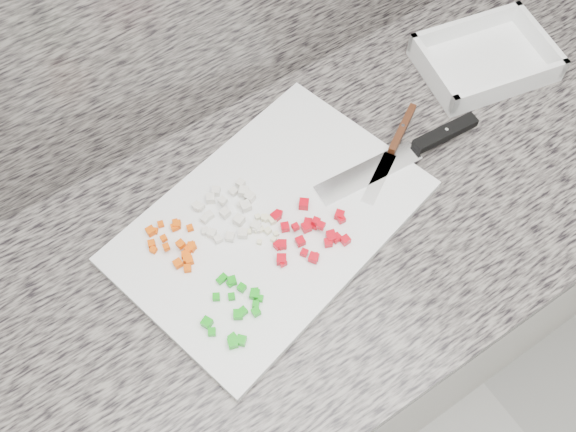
{
  "coord_description": "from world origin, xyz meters",
  "views": [
    {
      "loc": [
        -0.3,
        1.03,
        1.83
      ],
      "look_at": [
        -0.01,
        1.46,
        0.94
      ],
      "focal_mm": 40.0,
      "sensor_mm": 36.0,
      "label": 1
    }
  ],
  "objects": [
    {
      "name": "tray",
      "position": [
        0.5,
        1.54,
        0.92
      ],
      "size": [
        0.27,
        0.22,
        0.05
      ],
      "rotation": [
        0.0,
        0.0,
        -0.21
      ],
      "color": "white",
      "rests_on": "countertop"
    },
    {
      "name": "chef_knife",
      "position": [
        0.26,
        1.45,
        0.92
      ],
      "size": [
        0.32,
        0.06,
        0.02
      ],
      "rotation": [
        0.0,
        0.0,
        -0.07
      ],
      "color": "silver",
      "rests_on": "cutting_board"
    },
    {
      "name": "cabinet",
      "position": [
        0.0,
        1.44,
        0.43
      ],
      "size": [
        3.92,
        0.62,
        0.86
      ],
      "primitive_type": "cube",
      "color": "silver",
      "rests_on": "ground"
    },
    {
      "name": "cutting_board",
      "position": [
        -0.03,
        1.48,
        0.91
      ],
      "size": [
        0.56,
        0.44,
        0.02
      ],
      "primitive_type": "cube",
      "rotation": [
        0.0,
        0.0,
        0.24
      ],
      "color": "silver",
      "rests_on": "countertop"
    },
    {
      "name": "carrot_pile",
      "position": [
        -0.18,
        1.52,
        0.92
      ],
      "size": [
        0.08,
        0.11,
        0.02
      ],
      "color": "#D84C04",
      "rests_on": "cutting_board"
    },
    {
      "name": "garlic_pile",
      "position": [
        -0.05,
        1.47,
        0.92
      ],
      "size": [
        0.05,
        0.06,
        0.01
      ],
      "color": "beige",
      "rests_on": "cutting_board"
    },
    {
      "name": "green_pepper_pile",
      "position": [
        -0.16,
        1.37,
        0.92
      ],
      "size": [
        0.1,
        0.12,
        0.01
      ],
      "color": "#0D940E",
      "rests_on": "cutting_board"
    },
    {
      "name": "paring_knife",
      "position": [
        0.23,
        1.48,
        0.92
      ],
      "size": [
        0.2,
        0.13,
        0.02
      ],
      "rotation": [
        0.0,
        0.0,
        0.54
      ],
      "color": "silver",
      "rests_on": "cutting_board"
    },
    {
      "name": "red_pepper_pile",
      "position": [
        0.0,
        1.42,
        0.92
      ],
      "size": [
        0.14,
        0.12,
        0.02
      ],
      "color": "#B30210",
      "rests_on": "cutting_board"
    },
    {
      "name": "onion_pile",
      "position": [
        -0.08,
        1.52,
        0.92
      ],
      "size": [
        0.11,
        0.12,
        0.02
      ],
      "color": "beige",
      "rests_on": "cutting_board"
    },
    {
      "name": "countertop",
      "position": [
        0.0,
        1.44,
        0.88
      ],
      "size": [
        3.96,
        0.64,
        0.04
      ],
      "primitive_type": "cube",
      "color": "#67625B",
      "rests_on": "cabinet"
    }
  ]
}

